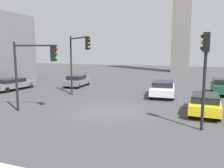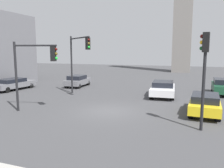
{
  "view_description": "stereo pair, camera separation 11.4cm",
  "coord_description": "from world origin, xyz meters",
  "px_view_note": "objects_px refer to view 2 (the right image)",
  "views": [
    {
      "loc": [
        5.35,
        -14.54,
        4.17
      ],
      "look_at": [
        -0.68,
        2.58,
        1.53
      ],
      "focal_mm": 36.45,
      "sensor_mm": 36.0,
      "label": 1
    },
    {
      "loc": [
        5.46,
        -14.5,
        4.17
      ],
      "look_at": [
        -0.68,
        2.58,
        1.53
      ],
      "focal_mm": 36.45,
      "sensor_mm": 36.0,
      "label": 2
    }
  ],
  "objects_px": {
    "traffic_light_1": "(35,62)",
    "car_5": "(205,103)",
    "traffic_light_2": "(204,63)",
    "car_0": "(78,81)",
    "traffic_light_0": "(79,53)",
    "car_3": "(13,84)",
    "car_1": "(163,88)",
    "car_2": "(223,86)"
  },
  "relations": [
    {
      "from": "car_1",
      "to": "traffic_light_1",
      "type": "bearing_deg",
      "value": -46.43
    },
    {
      "from": "traffic_light_0",
      "to": "car_5",
      "type": "distance_m",
      "value": 11.5
    },
    {
      "from": "car_2",
      "to": "car_3",
      "type": "xyz_separation_m",
      "value": [
        -21.14,
        -4.74,
        -0.13
      ]
    },
    {
      "from": "traffic_light_0",
      "to": "car_0",
      "type": "bearing_deg",
      "value": 160.22
    },
    {
      "from": "car_2",
      "to": "traffic_light_0",
      "type": "bearing_deg",
      "value": -65.98
    },
    {
      "from": "car_2",
      "to": "car_5",
      "type": "bearing_deg",
      "value": -13.13
    },
    {
      "from": "traffic_light_2",
      "to": "car_1",
      "type": "height_order",
      "value": "traffic_light_2"
    },
    {
      "from": "traffic_light_1",
      "to": "car_3",
      "type": "bearing_deg",
      "value": 126.87
    },
    {
      "from": "traffic_light_2",
      "to": "car_3",
      "type": "xyz_separation_m",
      "value": [
        -18.86,
        6.78,
        -2.89
      ]
    },
    {
      "from": "car_1",
      "to": "car_3",
      "type": "height_order",
      "value": "car_1"
    },
    {
      "from": "car_3",
      "to": "traffic_light_2",
      "type": "bearing_deg",
      "value": -105.27
    },
    {
      "from": "traffic_light_1",
      "to": "car_0",
      "type": "relative_size",
      "value": 1.2
    },
    {
      "from": "car_1",
      "to": "car_5",
      "type": "relative_size",
      "value": 1.06
    },
    {
      "from": "traffic_light_2",
      "to": "car_0",
      "type": "relative_size",
      "value": 1.28
    },
    {
      "from": "car_2",
      "to": "car_5",
      "type": "height_order",
      "value": "car_2"
    },
    {
      "from": "traffic_light_2",
      "to": "car_5",
      "type": "relative_size",
      "value": 1.13
    },
    {
      "from": "traffic_light_1",
      "to": "car_5",
      "type": "xyz_separation_m",
      "value": [
        10.99,
        3.24,
        -2.67
      ]
    },
    {
      "from": "traffic_light_2",
      "to": "car_5",
      "type": "bearing_deg",
      "value": -87.5
    },
    {
      "from": "traffic_light_2",
      "to": "car_0",
      "type": "xyz_separation_m",
      "value": [
        -13.33,
        11.12,
        -2.85
      ]
    },
    {
      "from": "traffic_light_0",
      "to": "car_2",
      "type": "distance_m",
      "value": 14.19
    },
    {
      "from": "traffic_light_2",
      "to": "car_1",
      "type": "xyz_separation_m",
      "value": [
        -3.1,
        8.7,
        -2.82
      ]
    },
    {
      "from": "car_0",
      "to": "car_2",
      "type": "distance_m",
      "value": 15.62
    },
    {
      "from": "traffic_light_1",
      "to": "car_3",
      "type": "relative_size",
      "value": 0.97
    },
    {
      "from": "car_0",
      "to": "car_5",
      "type": "distance_m",
      "value": 15.63
    },
    {
      "from": "car_0",
      "to": "car_3",
      "type": "distance_m",
      "value": 7.03
    },
    {
      "from": "traffic_light_2",
      "to": "traffic_light_1",
      "type": "bearing_deg",
      "value": 6.29
    },
    {
      "from": "traffic_light_2",
      "to": "car_0",
      "type": "height_order",
      "value": "traffic_light_2"
    },
    {
      "from": "traffic_light_0",
      "to": "traffic_light_2",
      "type": "distance_m",
      "value": 12.03
    },
    {
      "from": "traffic_light_0",
      "to": "car_0",
      "type": "xyz_separation_m",
      "value": [
        -2.93,
        5.09,
        -3.32
      ]
    },
    {
      "from": "car_0",
      "to": "car_5",
      "type": "height_order",
      "value": "car_5"
    },
    {
      "from": "traffic_light_2",
      "to": "car_3",
      "type": "bearing_deg",
      "value": -12.01
    },
    {
      "from": "car_1",
      "to": "car_5",
      "type": "distance_m",
      "value": 6.22
    },
    {
      "from": "traffic_light_1",
      "to": "car_0",
      "type": "bearing_deg",
      "value": 89.11
    },
    {
      "from": "traffic_light_0",
      "to": "car_3",
      "type": "bearing_deg",
      "value": -144.74
    },
    {
      "from": "traffic_light_2",
      "to": "car_3",
      "type": "distance_m",
      "value": 20.24
    },
    {
      "from": "traffic_light_0",
      "to": "car_2",
      "type": "height_order",
      "value": "traffic_light_0"
    },
    {
      "from": "car_5",
      "to": "car_0",
      "type": "bearing_deg",
      "value": 63.94
    },
    {
      "from": "car_0",
      "to": "car_1",
      "type": "xyz_separation_m",
      "value": [
        10.23,
        -2.42,
        0.03
      ]
    },
    {
      "from": "car_1",
      "to": "car_2",
      "type": "distance_m",
      "value": 6.08
    },
    {
      "from": "traffic_light_2",
      "to": "car_2",
      "type": "relative_size",
      "value": 1.17
    },
    {
      "from": "car_2",
      "to": "car_5",
      "type": "distance_m",
      "value": 8.24
    },
    {
      "from": "traffic_light_0",
      "to": "car_3",
      "type": "distance_m",
      "value": 9.13
    }
  ]
}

